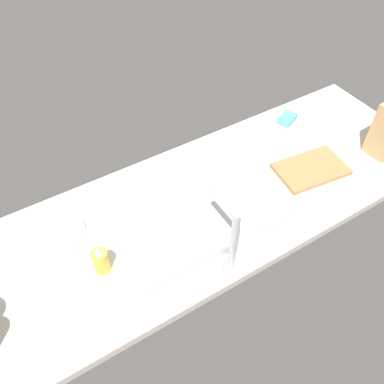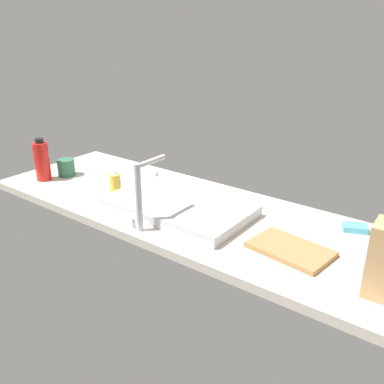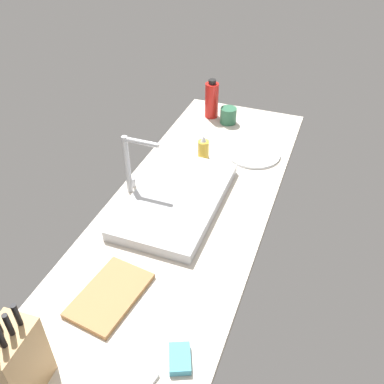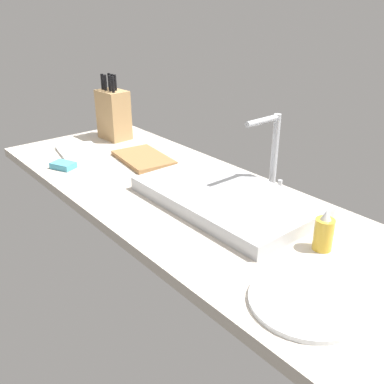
% 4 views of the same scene
% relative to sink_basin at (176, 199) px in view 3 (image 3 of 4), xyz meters
% --- Properties ---
extents(countertop_slab, '(1.98, 0.64, 0.04)m').
position_rel_sink_basin_xyz_m(countertop_slab, '(-0.05, -0.05, -0.04)').
color(countertop_slab, beige).
rests_on(countertop_slab, ground).
extents(sink_basin, '(0.59, 0.34, 0.04)m').
position_rel_sink_basin_xyz_m(sink_basin, '(0.00, 0.00, 0.00)').
color(sink_basin, '#B7BABF').
rests_on(sink_basin, countertop_slab).
extents(faucet, '(0.05, 0.16, 0.27)m').
position_rel_sink_basin_xyz_m(faucet, '(0.01, 0.20, 0.14)').
color(faucet, '#B7BABF').
rests_on(faucet, countertop_slab).
extents(knife_block, '(0.15, 0.11, 0.30)m').
position_rel_sink_basin_xyz_m(knife_block, '(-0.85, 0.09, 0.10)').
color(knife_block, tan).
rests_on(knife_block, countertop_slab).
extents(cutting_board, '(0.29, 0.20, 0.02)m').
position_rel_sink_basin_xyz_m(cutting_board, '(-0.51, 0.02, -0.01)').
color(cutting_board, '#9E7042').
rests_on(cutting_board, countertop_slab).
extents(soap_bottle, '(0.05, 0.05, 0.12)m').
position_rel_sink_basin_xyz_m(soap_bottle, '(0.36, 0.01, 0.03)').
color(soap_bottle, gold).
rests_on(soap_bottle, countertop_slab).
extents(water_bottle, '(0.07, 0.07, 0.21)m').
position_rel_sink_basin_xyz_m(water_bottle, '(0.77, 0.11, 0.08)').
color(water_bottle, red).
rests_on(water_bottle, countertop_slab).
extents(dinner_plate, '(0.26, 0.26, 0.01)m').
position_rel_sink_basin_xyz_m(dinner_plate, '(0.47, -0.21, -0.02)').
color(dinner_plate, white).
rests_on(dinner_plate, countertop_slab).
extents(coffee_mug, '(0.09, 0.09, 0.08)m').
position_rel_sink_basin_xyz_m(coffee_mug, '(0.73, -0.00, 0.02)').
color(coffee_mug, '#2D6647').
rests_on(coffee_mug, countertop_slab).
extents(dish_sponge, '(0.11, 0.09, 0.02)m').
position_rel_sink_basin_xyz_m(dish_sponge, '(-0.64, -0.27, -0.01)').
color(dish_sponge, '#4CA3BC').
rests_on(dish_sponge, countertop_slab).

